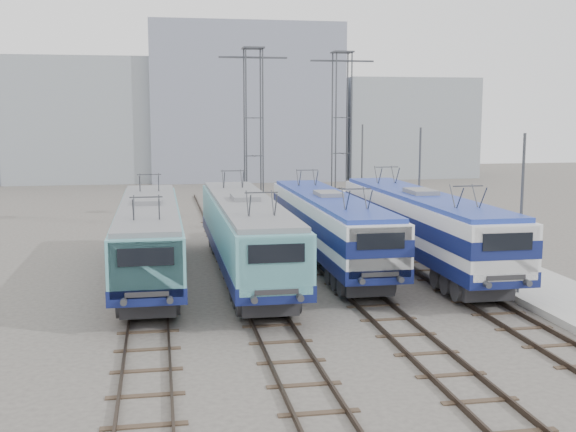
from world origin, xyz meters
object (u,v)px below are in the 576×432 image
Objects in this scene: mast_front at (521,217)px; catenary_tower_east at (342,130)px; catenary_tower_west at (254,131)px; mast_rear at (362,172)px; locomotive_far_left at (149,234)px; locomotive_center_left at (246,231)px; locomotive_far_right at (421,222)px; locomotive_center_right at (329,223)px; mast_mid at (419,188)px.

catenary_tower_east is at bearing 95.45° from mast_front.
mast_rear is (8.60, 4.00, -3.14)m from catenary_tower_west.
locomotive_center_left is (4.50, -0.35, 0.07)m from locomotive_far_left.
locomotive_far_right is 2.66× the size of mast_front.
catenary_tower_east is at bearing 17.10° from catenary_tower_west.
catenary_tower_east reaches higher than mast_rear.
locomotive_center_left is 2.64× the size of mast_rear.
locomotive_center_left is at bearing -156.35° from locomotive_center_right.
catenary_tower_east reaches higher than locomotive_center_left.
catenary_tower_east is (4.25, 14.13, 4.36)m from locomotive_center_right.
locomotive_far_right is (4.50, -1.23, 0.09)m from locomotive_center_right.
locomotive_far_left is at bearing -130.08° from catenary_tower_east.
locomotive_far_left is 21.05m from catenary_tower_east.
locomotive_far_right is 1.55× the size of catenary_tower_west.
locomotive_center_right is 17.38m from mast_rear.
locomotive_center_right is 15.39m from catenary_tower_east.
catenary_tower_east is (6.50, 2.00, 0.00)m from catenary_tower_west.
locomotive_far_right is 2.66× the size of mast_mid.
locomotive_far_right is 1.55× the size of catenary_tower_east.
catenary_tower_west is 12.16m from mast_mid.
catenary_tower_east reaches higher than locomotive_center_right.
locomotive_far_left is at bearing -116.15° from catenary_tower_west.
mast_front is at bearing -90.00° from mast_rear.
mast_mid is at bearing 33.03° from locomotive_center_right.
locomotive_far_right is 5.78m from mast_mid.
locomotive_far_left reaches higher than locomotive_center_right.
locomotive_center_left is at bearing -4.46° from locomotive_far_left.
mast_rear is at bearing 59.06° from locomotive_center_left.
locomotive_far_left is 2.55× the size of mast_front.
mast_mid is at bearing 29.34° from locomotive_center_left.
locomotive_far_right is 6.98m from mast_front.
catenary_tower_west is at bearing -162.90° from catenary_tower_east.
catenary_tower_east is at bearing 61.48° from locomotive_center_left.
mast_front and mast_rear have the same top height.
catenary_tower_west is 1.71× the size of mast_front.
mast_front reaches higher than locomotive_far_right.
locomotive_far_left is 1.49× the size of catenary_tower_west.
locomotive_far_right is at bearing -109.03° from mast_mid.
mast_mid is (15.35, 5.75, 1.28)m from locomotive_far_left.
locomotive_center_left is at bearing -99.07° from catenary_tower_west.
locomotive_center_right is 2.55× the size of mast_front.
locomotive_far_right is (13.50, 0.38, 0.15)m from locomotive_far_left.
locomotive_far_right is at bearing -15.34° from locomotive_center_right.
locomotive_far_left is at bearing 157.84° from mast_front.
catenary_tower_west reaches higher than locomotive_center_left.
catenary_tower_east is 1.71× the size of mast_rear.
mast_mid reaches higher than locomotive_far_right.
locomotive_center_left is 4.91m from locomotive_center_right.
catenary_tower_east reaches higher than mast_mid.
mast_mid and mast_rear have the same top height.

